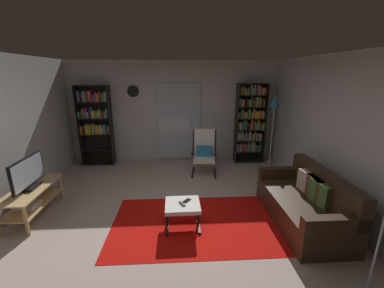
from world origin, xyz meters
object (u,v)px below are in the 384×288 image
Objects in this scene: floor_lamp_by_shelf at (274,107)px; cell_phone at (187,201)px; bookshelf_near_tv at (95,120)px; leather_sofa at (305,204)px; bookshelf_near_sofa at (250,122)px; ottoman at (183,207)px; television at (28,174)px; tv_remote at (182,204)px; lounge_armchair at (204,151)px; wall_clock at (133,91)px; tv_stand at (32,198)px.

cell_phone is at bearing -135.80° from floor_lamp_by_shelf.
bookshelf_near_tv reaches higher than leather_sofa.
bookshelf_near_sofa reaches higher than bookshelf_near_tv.
leather_sofa is 1.92m from ottoman.
television is 2.52m from ottoman.
bookshelf_near_sofa is 14.21× the size of tv_remote.
tv_remote is at bearing -122.48° from bookshelf_near_sofa.
cell_phone is (-0.48, -2.07, -0.14)m from lounge_armchair.
cell_phone is 0.48× the size of wall_clock.
tv_stand is 2.61m from bookshelf_near_tv.
floor_lamp_by_shelf is (1.55, -0.09, 1.02)m from lounge_armchair.
floor_lamp_by_shelf is at bearing 19.81° from tv_stand.
television is 0.80× the size of lounge_armchair.
lounge_armchair is 1.86m from floor_lamp_by_shelf.
bookshelf_near_sofa is 7.06× the size of wall_clock.
bookshelf_near_tv is 0.98× the size of bookshelf_near_sofa.
television is 0.40× the size of bookshelf_near_sofa.
wall_clock is (-3.09, 3.02, 1.54)m from leather_sofa.
leather_sofa reaches higher than tv_remote.
floor_lamp_by_shelf is at bearing 85.01° from leather_sofa.
bookshelf_near_sofa is 3.32m from cell_phone.
television reaches higher than tv_stand.
tv_stand is at bearing -160.19° from floor_lamp_by_shelf.
ottoman is at bearing -104.42° from lounge_armchair.
wall_clock reaches higher than floor_lamp_by_shelf.
floor_lamp_by_shelf is (2.03, 1.98, 1.16)m from cell_phone.
tv_remote is 3.58m from wall_clock.
ottoman is at bearing -122.58° from bookshelf_near_sofa.
tv_stand is 3.29m from wall_clock.
television is at bearing 174.51° from leather_sofa.
television is 2.50m from tv_remote.
television is 5.71× the size of tv_remote.
ottoman is (-1.80, -2.82, -0.76)m from bookshelf_near_sofa.
wall_clock reaches higher than ottoman.
floor_lamp_by_shelf is (4.55, 1.64, 1.22)m from tv_stand.
bookshelf_near_tv is 3.93m from bookshelf_near_sofa.
floor_lamp_by_shelf is (4.54, 1.61, 0.82)m from television.
tv_stand is 2.25× the size of ottoman.
wall_clock is at bearing 63.88° from television.
leather_sofa is at bearing -5.49° from television.
bookshelf_near_tv is (0.31, 2.46, 0.83)m from tv_stand.
cell_phone is (0.07, 0.07, 0.07)m from ottoman.
leather_sofa is 4.59m from wall_clock.
tv_remote is (-0.01, -0.03, 0.08)m from ottoman.
television is 1.56× the size of ottoman.
tv_stand is 0.64× the size of floor_lamp_by_shelf.
ottoman is (-0.55, -2.15, -0.21)m from lounge_armchair.
bookshelf_near_tv is 14.35× the size of cell_phone.
ottoman is (2.44, -0.44, -0.41)m from television.
television is at bearing -151.35° from cell_phone.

